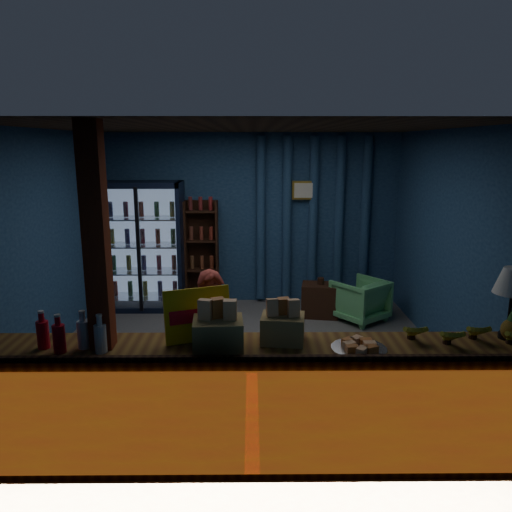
# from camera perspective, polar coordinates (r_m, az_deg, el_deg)

# --- Properties ---
(ground) EXTENTS (4.60, 4.60, 0.00)m
(ground) POSITION_cam_1_polar(r_m,az_deg,el_deg) (5.93, -1.07, -11.53)
(ground) COLOR #515154
(ground) RESTS_ON ground
(room_walls) EXTENTS (4.60, 4.60, 4.60)m
(room_walls) POSITION_cam_1_polar(r_m,az_deg,el_deg) (5.47, -1.13, 3.63)
(room_walls) COLOR navy
(room_walls) RESTS_ON ground
(counter) EXTENTS (4.40, 0.57, 0.99)m
(counter) POSITION_cam_1_polar(r_m,az_deg,el_deg) (4.00, -1.36, -16.53)
(counter) COLOR brown
(counter) RESTS_ON ground
(support_post) EXTENTS (0.16, 0.16, 2.60)m
(support_post) POSITION_cam_1_polar(r_m,az_deg,el_deg) (3.85, -17.33, -5.01)
(support_post) COLOR maroon
(support_post) RESTS_ON ground
(beverage_cooler) EXTENTS (1.20, 0.62, 1.90)m
(beverage_cooler) POSITION_cam_1_polar(r_m,az_deg,el_deg) (7.64, -12.66, 1.09)
(beverage_cooler) COLOR black
(beverage_cooler) RESTS_ON ground
(bottle_shelf) EXTENTS (0.50, 0.28, 1.60)m
(bottle_shelf) POSITION_cam_1_polar(r_m,az_deg,el_deg) (7.68, -6.18, 0.32)
(bottle_shelf) COLOR #351E10
(bottle_shelf) RESTS_ON ground
(curtain_folds) EXTENTS (1.74, 0.14, 2.50)m
(curtain_folds) POSITION_cam_1_polar(r_m,az_deg,el_deg) (7.69, 6.54, 4.16)
(curtain_folds) COLOR navy
(curtain_folds) RESTS_ON room_walls
(framed_picture) EXTENTS (0.36, 0.04, 0.28)m
(framed_picture) POSITION_cam_1_polar(r_m,az_deg,el_deg) (7.57, 5.53, 7.48)
(framed_picture) COLOR gold
(framed_picture) RESTS_ON room_walls
(shopkeeper) EXTENTS (0.51, 0.35, 1.37)m
(shopkeeper) POSITION_cam_1_polar(r_m,az_deg,el_deg) (4.51, -5.03, -10.19)
(shopkeeper) COLOR #9C332A
(shopkeeper) RESTS_ON ground
(green_chair) EXTENTS (0.90, 0.90, 0.59)m
(green_chair) POSITION_cam_1_polar(r_m,az_deg,el_deg) (7.15, 11.79, -4.93)
(green_chair) COLOR #5DBB6F
(green_chair) RESTS_ON ground
(side_table) EXTENTS (0.57, 0.46, 0.57)m
(side_table) POSITION_cam_1_polar(r_m,az_deg,el_deg) (7.25, 7.34, -5.00)
(side_table) COLOR #351E10
(side_table) RESTS_ON ground
(yellow_sign) EXTENTS (0.52, 0.28, 0.41)m
(yellow_sign) POSITION_cam_1_polar(r_m,az_deg,el_deg) (3.86, -6.67, -6.68)
(yellow_sign) COLOR #DEBE0B
(yellow_sign) RESTS_ON counter
(soda_bottles) EXTENTS (0.54, 0.17, 0.29)m
(soda_bottles) POSITION_cam_1_polar(r_m,az_deg,el_deg) (3.93, -20.35, -8.46)
(soda_bottles) COLOR red
(soda_bottles) RESTS_ON counter
(snack_box_left) EXTENTS (0.38, 0.32, 0.38)m
(snack_box_left) POSITION_cam_1_polar(r_m,az_deg,el_deg) (3.70, -4.36, -8.68)
(snack_box_left) COLOR tan
(snack_box_left) RESTS_ON counter
(snack_box_centre) EXTENTS (0.35, 0.31, 0.34)m
(snack_box_centre) POSITION_cam_1_polar(r_m,az_deg,el_deg) (3.84, 3.07, -8.05)
(snack_box_centre) COLOR tan
(snack_box_centre) RESTS_ON counter
(pastry_tray) EXTENTS (0.41, 0.41, 0.07)m
(pastry_tray) POSITION_cam_1_polar(r_m,az_deg,el_deg) (3.79, 11.68, -10.22)
(pastry_tray) COLOR silver
(pastry_tray) RESTS_ON counter
(banana_bunches) EXTENTS (0.94, 0.28, 0.15)m
(banana_bunches) POSITION_cam_1_polar(r_m,az_deg,el_deg) (4.14, 22.54, -8.17)
(banana_bunches) COLOR yellow
(banana_bunches) RESTS_ON counter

